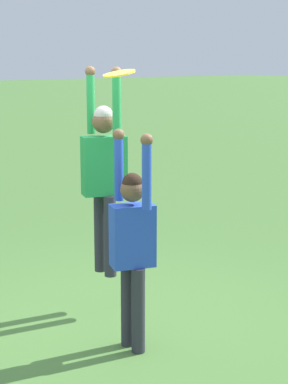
# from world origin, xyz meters

# --- Properties ---
(ground_plane) EXTENTS (120.00, 120.00, 0.00)m
(ground_plane) POSITION_xyz_m (0.00, 0.00, 0.00)
(ground_plane) COLOR #4C7A38
(person_jumping) EXTENTS (0.58, 0.47, 2.07)m
(person_jumping) POSITION_xyz_m (-0.38, 0.21, 1.49)
(person_jumping) COLOR #2D2D38
(person_jumping) RESTS_ON ground_plane
(person_defending) EXTENTS (0.52, 0.41, 1.95)m
(person_defending) POSITION_xyz_m (0.51, -0.06, 1.02)
(person_defending) COLOR #2D2D38
(person_defending) RESTS_ON ground_plane
(frisbee) EXTENTS (0.28, 0.28, 0.07)m
(frisbee) POSITION_xyz_m (0.30, -0.05, 2.42)
(frisbee) COLOR yellow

